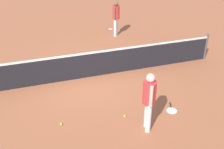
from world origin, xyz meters
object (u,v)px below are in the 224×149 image
Objects in this scene: player_far_side at (116,16)px; tennis_racket_far_player at (111,29)px; tennis_ball_baseline at (125,116)px; tennis_ball_near_player at (61,124)px; player_near_side at (149,98)px; tennis_racket_near_player at (172,110)px.

tennis_racket_far_player is (0.05, 0.93, -1.00)m from player_far_side.
tennis_ball_baseline is (-1.98, -7.26, 0.02)m from tennis_racket_far_player.
player_far_side is 25.76× the size of tennis_ball_near_player.
player_near_side is at bearing -102.41° from player_far_side.
tennis_ball_near_player is 1.81m from tennis_ball_baseline.
player_far_side is 2.81× the size of tennis_racket_near_player.
tennis_racket_far_player is at bearing 74.75° from tennis_ball_baseline.
tennis_ball_near_player is at bearing 173.62° from tennis_racket_near_player.
tennis_ball_baseline is at bearing 173.99° from tennis_racket_near_player.
player_far_side is 6.69m from tennis_ball_baseline.
player_far_side is 6.58m from tennis_racket_near_player.
player_near_side is 2.55m from tennis_ball_near_player.
player_far_side reaches higher than tennis_racket_near_player.
player_far_side is 2.88× the size of tennis_racket_far_player.
tennis_ball_baseline is at bearing -6.67° from tennis_ball_near_player.
tennis_ball_near_player is at bearing -121.37° from player_far_side.
player_far_side is at bearing 73.05° from tennis_ball_baseline.
player_far_side reaches higher than tennis_racket_far_player.
player_near_side is at bearing -101.34° from tennis_racket_far_player.
tennis_racket_far_player is at bearing 85.86° from tennis_racket_near_player.
player_far_side reaches higher than tennis_ball_near_player.
player_near_side is at bearing -21.80° from tennis_ball_near_player.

